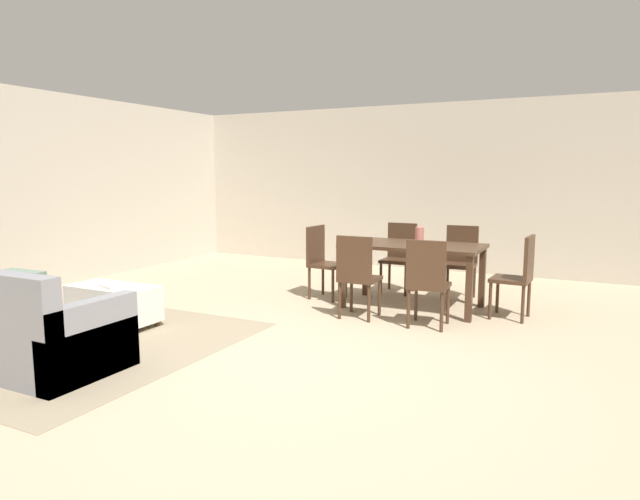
{
  "coord_description": "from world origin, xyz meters",
  "views": [
    {
      "loc": [
        2.32,
        -3.91,
        1.58
      ],
      "look_at": [
        -0.3,
        1.33,
        0.76
      ],
      "focal_mm": 30.85,
      "sensor_mm": 36.0,
      "label": 1
    }
  ],
  "objects_px": {
    "dining_chair_near_right": "(427,279)",
    "ottoman_table": "(114,303)",
    "dining_chair_far_right": "(460,257)",
    "dining_chair_head_west": "(322,258)",
    "dining_table": "(413,252)",
    "book_on_ottoman": "(113,286)",
    "dining_chair_far_left": "(400,253)",
    "vase_centerpiece": "(419,236)",
    "dining_chair_near_left": "(357,272)",
    "dining_chair_head_east": "(519,272)"
  },
  "relations": [
    {
      "from": "dining_table",
      "to": "dining_chair_far_right",
      "type": "relative_size",
      "value": 1.74
    },
    {
      "from": "dining_chair_far_right",
      "to": "dining_chair_head_west",
      "type": "bearing_deg",
      "value": -153.21
    },
    {
      "from": "dining_chair_near_left",
      "to": "book_on_ottoman",
      "type": "distance_m",
      "value": 2.54
    },
    {
      "from": "dining_chair_near_left",
      "to": "dining_chair_head_west",
      "type": "bearing_deg",
      "value": 136.64
    },
    {
      "from": "dining_chair_near_right",
      "to": "book_on_ottoman",
      "type": "xyz_separation_m",
      "value": [
        -2.87,
        -1.43,
        -0.08
      ]
    },
    {
      "from": "dining_chair_far_right",
      "to": "book_on_ottoman",
      "type": "distance_m",
      "value": 4.15
    },
    {
      "from": "dining_chair_near_right",
      "to": "dining_chair_far_right",
      "type": "bearing_deg",
      "value": 90.49
    },
    {
      "from": "dining_chair_far_right",
      "to": "book_on_ottoman",
      "type": "relative_size",
      "value": 3.54
    },
    {
      "from": "ottoman_table",
      "to": "dining_table",
      "type": "height_order",
      "value": "dining_table"
    },
    {
      "from": "dining_chair_far_right",
      "to": "dining_chair_head_east",
      "type": "distance_m",
      "value": 1.12
    },
    {
      "from": "ottoman_table",
      "to": "dining_chair_near_right",
      "type": "bearing_deg",
      "value": 24.9
    },
    {
      "from": "dining_table",
      "to": "dining_chair_near_right",
      "type": "relative_size",
      "value": 1.74
    },
    {
      "from": "dining_chair_near_right",
      "to": "ottoman_table",
      "type": "bearing_deg",
      "value": -155.1
    },
    {
      "from": "ottoman_table",
      "to": "vase_centerpiece",
      "type": "height_order",
      "value": "vase_centerpiece"
    },
    {
      "from": "dining_chair_near_left",
      "to": "dining_chair_far_left",
      "type": "distance_m",
      "value": 1.57
    },
    {
      "from": "dining_chair_head_east",
      "to": "book_on_ottoman",
      "type": "relative_size",
      "value": 3.54
    },
    {
      "from": "dining_chair_near_left",
      "to": "dining_chair_near_right",
      "type": "relative_size",
      "value": 1.0
    },
    {
      "from": "ottoman_table",
      "to": "dining_chair_near_left",
      "type": "distance_m",
      "value": 2.59
    },
    {
      "from": "dining_table",
      "to": "dining_chair_near_right",
      "type": "height_order",
      "value": "dining_chair_near_right"
    },
    {
      "from": "dining_chair_far_left",
      "to": "book_on_ottoman",
      "type": "distance_m",
      "value": 3.65
    },
    {
      "from": "dining_chair_near_left",
      "to": "book_on_ottoman",
      "type": "height_order",
      "value": "dining_chair_near_left"
    },
    {
      "from": "dining_chair_far_right",
      "to": "ottoman_table",
      "type": "bearing_deg",
      "value": -134.9
    },
    {
      "from": "ottoman_table",
      "to": "vase_centerpiece",
      "type": "bearing_deg",
      "value": 39.07
    },
    {
      "from": "dining_chair_near_left",
      "to": "dining_chair_head_east",
      "type": "height_order",
      "value": "same"
    },
    {
      "from": "ottoman_table",
      "to": "book_on_ottoman",
      "type": "xyz_separation_m",
      "value": [
        0.08,
        -0.06,
        0.2
      ]
    },
    {
      "from": "dining_chair_far_left",
      "to": "book_on_ottoman",
      "type": "xyz_separation_m",
      "value": [
        -2.04,
        -3.02,
        -0.08
      ]
    },
    {
      "from": "dining_chair_near_left",
      "to": "dining_chair_far_left",
      "type": "xyz_separation_m",
      "value": [
        -0.04,
        1.56,
        0.0
      ]
    },
    {
      "from": "dining_chair_head_west",
      "to": "vase_centerpiece",
      "type": "height_order",
      "value": "vase_centerpiece"
    },
    {
      "from": "ottoman_table",
      "to": "dining_chair_far_left",
      "type": "xyz_separation_m",
      "value": [
        2.12,
        2.95,
        0.28
      ]
    },
    {
      "from": "dining_table",
      "to": "dining_chair_head_east",
      "type": "distance_m",
      "value": 1.2
    },
    {
      "from": "ottoman_table",
      "to": "dining_chair_head_west",
      "type": "bearing_deg",
      "value": 57.69
    },
    {
      "from": "dining_chair_near_right",
      "to": "dining_chair_far_right",
      "type": "xyz_separation_m",
      "value": [
        -0.01,
        1.58,
        0.0
      ]
    },
    {
      "from": "dining_chair_head_east",
      "to": "dining_chair_head_west",
      "type": "height_order",
      "value": "same"
    },
    {
      "from": "ottoman_table",
      "to": "vase_centerpiece",
      "type": "relative_size",
      "value": 4.63
    },
    {
      "from": "dining_chair_far_right",
      "to": "dining_chair_head_west",
      "type": "height_order",
      "value": "same"
    },
    {
      "from": "ottoman_table",
      "to": "dining_chair_far_right",
      "type": "relative_size",
      "value": 1.02
    },
    {
      "from": "ottoman_table",
      "to": "book_on_ottoman",
      "type": "relative_size",
      "value": 3.62
    },
    {
      "from": "dining_chair_near_left",
      "to": "book_on_ottoman",
      "type": "bearing_deg",
      "value": -145.1
    },
    {
      "from": "dining_table",
      "to": "dining_chair_near_left",
      "type": "distance_m",
      "value": 0.88
    },
    {
      "from": "dining_table",
      "to": "dining_chair_far_left",
      "type": "bearing_deg",
      "value": 118.21
    },
    {
      "from": "dining_chair_near_right",
      "to": "dining_chair_head_west",
      "type": "bearing_deg",
      "value": 153.81
    },
    {
      "from": "vase_centerpiece",
      "to": "dining_chair_near_left",
      "type": "bearing_deg",
      "value": -122.03
    },
    {
      "from": "dining_chair_far_left",
      "to": "vase_centerpiece",
      "type": "xyz_separation_m",
      "value": [
        0.5,
        -0.82,
        0.34
      ]
    },
    {
      "from": "dining_chair_near_left",
      "to": "vase_centerpiece",
      "type": "distance_m",
      "value": 0.94
    },
    {
      "from": "dining_chair_near_right",
      "to": "vase_centerpiece",
      "type": "bearing_deg",
      "value": 112.63
    },
    {
      "from": "dining_chair_near_left",
      "to": "dining_chair_far_left",
      "type": "relative_size",
      "value": 1.0
    },
    {
      "from": "dining_chair_head_east",
      "to": "book_on_ottoman",
      "type": "bearing_deg",
      "value": -148.61
    },
    {
      "from": "dining_chair_head_west",
      "to": "book_on_ottoman",
      "type": "height_order",
      "value": "dining_chair_head_west"
    },
    {
      "from": "dining_table",
      "to": "dining_chair_far_left",
      "type": "height_order",
      "value": "dining_chair_far_left"
    },
    {
      "from": "dining_chair_near_right",
      "to": "dining_chair_far_right",
      "type": "relative_size",
      "value": 1.0
    }
  ]
}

